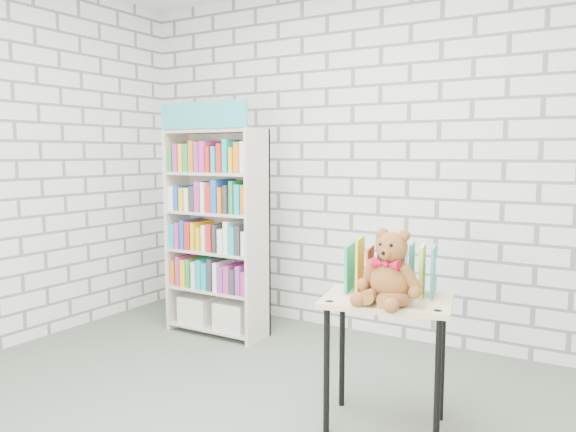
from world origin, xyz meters
The scene contains 5 objects.
room_shell centered at (0.00, 0.00, 1.78)m, with size 4.52×4.02×2.81m.
bookshelf centered at (-1.11, 1.36, 0.84)m, with size 0.82×0.32×1.84m.
display_table centered at (0.63, 0.56, 0.61)m, with size 0.74×0.58×0.70m.
table_books centered at (0.61, 0.66, 0.84)m, with size 0.49×0.29×0.27m.
teddy_bear centered at (0.68, 0.47, 0.85)m, with size 0.35×0.33×0.38m.
Camera 1 is at (1.65, -2.15, 1.45)m, focal length 35.00 mm.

